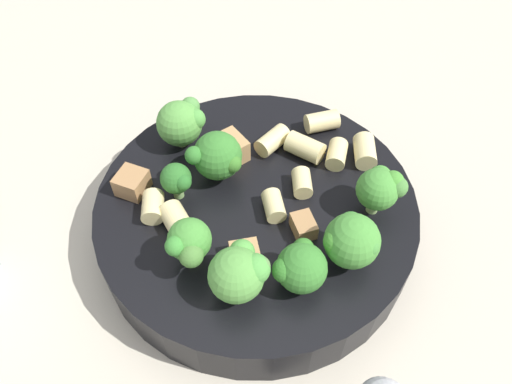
{
  "coord_description": "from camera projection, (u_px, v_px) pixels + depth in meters",
  "views": [
    {
      "loc": [
        0.18,
        0.15,
        0.34
      ],
      "look_at": [
        0.0,
        0.0,
        0.05
      ],
      "focal_mm": 35.0,
      "sensor_mm": 36.0,
      "label": 1
    }
  ],
  "objects": [
    {
      "name": "rigatoni_2",
      "position": [
        337.0,
        154.0,
        0.4
      ],
      "size": [
        0.03,
        0.02,
        0.02
      ],
      "primitive_type": "cylinder",
      "rotation": [
        1.57,
        0.0,
        2.02
      ],
      "color": "beige",
      "rests_on": "pasta_bowl"
    },
    {
      "name": "chicken_chunk_1",
      "position": [
        132.0,
        183.0,
        0.38
      ],
      "size": [
        0.03,
        0.03,
        0.02
      ],
      "primitive_type": "cube",
      "rotation": [
        0.0,
        0.0,
        0.31
      ],
      "color": "#A87A4C",
      "rests_on": "pasta_bowl"
    },
    {
      "name": "broccoli_floret_7",
      "position": [
        213.0,
        160.0,
        0.37
      ],
      "size": [
        0.04,
        0.04,
        0.04
      ],
      "color": "#84AD60",
      "rests_on": "pasta_bowl"
    },
    {
      "name": "rigatoni_6",
      "position": [
        153.0,
        207.0,
        0.37
      ],
      "size": [
        0.03,
        0.03,
        0.02
      ],
      "primitive_type": "cylinder",
      "rotation": [
        1.57,
        0.0,
        2.34
      ],
      "color": "beige",
      "rests_on": "pasta_bowl"
    },
    {
      "name": "rigatoni_3",
      "position": [
        177.0,
        222.0,
        0.36
      ],
      "size": [
        0.03,
        0.03,
        0.02
      ],
      "primitive_type": "cylinder",
      "rotation": [
        1.57,
        0.0,
        2.78
      ],
      "color": "beige",
      "rests_on": "pasta_bowl"
    },
    {
      "name": "rigatoni_4",
      "position": [
        301.0,
        145.0,
        0.4
      ],
      "size": [
        0.02,
        0.03,
        0.02
      ],
      "primitive_type": "cylinder",
      "rotation": [
        1.57,
        0.0,
        0.12
      ],
      "color": "beige",
      "rests_on": "pasta_bowl"
    },
    {
      "name": "chicken_chunk_0",
      "position": [
        230.0,
        148.0,
        0.4
      ],
      "size": [
        0.03,
        0.03,
        0.02
      ],
      "primitive_type": "cube",
      "rotation": [
        0.0,
        0.0,
        1.33
      ],
      "color": "tan",
      "rests_on": "pasta_bowl"
    },
    {
      "name": "rigatoni_7",
      "position": [
        322.0,
        121.0,
        0.42
      ],
      "size": [
        0.03,
        0.03,
        0.02
      ],
      "primitive_type": "cylinder",
      "rotation": [
        1.57,
        0.0,
        0.97
      ],
      "color": "beige",
      "rests_on": "pasta_bowl"
    },
    {
      "name": "rigatoni_1",
      "position": [
        365.0,
        151.0,
        0.4
      ],
      "size": [
        0.03,
        0.03,
        0.02
      ],
      "primitive_type": "cylinder",
      "rotation": [
        1.57,
        0.0,
        2.22
      ],
      "color": "beige",
      "rests_on": "pasta_bowl"
    },
    {
      "name": "broccoli_floret_2",
      "position": [
        381.0,
        187.0,
        0.36
      ],
      "size": [
        0.03,
        0.03,
        0.04
      ],
      "color": "#93B766",
      "rests_on": "pasta_bowl"
    },
    {
      "name": "broccoli_floret_5",
      "position": [
        191.0,
        244.0,
        0.33
      ],
      "size": [
        0.03,
        0.03,
        0.04
      ],
      "color": "#93B766",
      "rests_on": "pasta_bowl"
    },
    {
      "name": "chicken_chunk_3",
      "position": [
        245.0,
        253.0,
        0.34
      ],
      "size": [
        0.03,
        0.02,
        0.01
      ],
      "primitive_type": "cube",
      "rotation": [
        0.0,
        0.0,
        2.46
      ],
      "color": "tan",
      "rests_on": "pasta_bowl"
    },
    {
      "name": "ground_plane",
      "position": [
        256.0,
        230.0,
        0.41
      ],
      "size": [
        2.0,
        2.0,
        0.0
      ],
      "primitive_type": "plane",
      "color": "#BCB29E"
    },
    {
      "name": "broccoli_floret_6",
      "position": [
        300.0,
        266.0,
        0.32
      ],
      "size": [
        0.03,
        0.03,
        0.04
      ],
      "color": "#84AD60",
      "rests_on": "pasta_bowl"
    },
    {
      "name": "rigatoni_8",
      "position": [
        272.0,
        140.0,
        0.41
      ],
      "size": [
        0.03,
        0.02,
        0.02
      ],
      "primitive_type": "cylinder",
      "rotation": [
        1.57,
        0.0,
        1.53
      ],
      "color": "beige",
      "rests_on": "pasta_bowl"
    },
    {
      "name": "rigatoni_0",
      "position": [
        302.0,
        183.0,
        0.38
      ],
      "size": [
        0.03,
        0.03,
        0.01
      ],
      "primitive_type": "cylinder",
      "rotation": [
        1.57,
        0.0,
        2.31
      ],
      "color": "beige",
      "rests_on": "pasta_bowl"
    },
    {
      "name": "chicken_chunk_2",
      "position": [
        305.0,
        225.0,
        0.36
      ],
      "size": [
        0.02,
        0.02,
        0.01
      ],
      "primitive_type": "cube",
      "rotation": [
        0.0,
        0.0,
        1.01
      ],
      "color": "#A87A4C",
      "rests_on": "pasta_bowl"
    },
    {
      "name": "broccoli_floret_1",
      "position": [
        352.0,
        240.0,
        0.33
      ],
      "size": [
        0.04,
        0.04,
        0.04
      ],
      "color": "#84AD60",
      "rests_on": "pasta_bowl"
    },
    {
      "name": "pasta_bowl",
      "position": [
        256.0,
        213.0,
        0.39
      ],
      "size": [
        0.25,
        0.25,
        0.04
      ],
      "color": "black",
      "rests_on": "ground_plane"
    },
    {
      "name": "rigatoni_5",
      "position": [
        275.0,
        204.0,
        0.37
      ],
      "size": [
        0.03,
        0.03,
        0.01
      ],
      "primitive_type": "cylinder",
      "rotation": [
        1.57,
        0.0,
        2.45
      ],
      "color": "beige",
      "rests_on": "pasta_bowl"
    },
    {
      "name": "broccoli_floret_4",
      "position": [
        182.0,
        121.0,
        0.4
      ],
      "size": [
        0.04,
        0.04,
        0.04
      ],
      "color": "#9EC175",
      "rests_on": "pasta_bowl"
    },
    {
      "name": "broccoli_floret_0",
      "position": [
        240.0,
        272.0,
        0.31
      ],
      "size": [
        0.04,
        0.04,
        0.04
      ],
      "color": "#93B766",
      "rests_on": "pasta_bowl"
    },
    {
      "name": "broccoli_floret_3",
      "position": [
        177.0,
        179.0,
        0.37
      ],
      "size": [
        0.02,
        0.03,
        0.03
      ],
      "color": "#84AD60",
      "rests_on": "pasta_bowl"
    }
  ]
}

